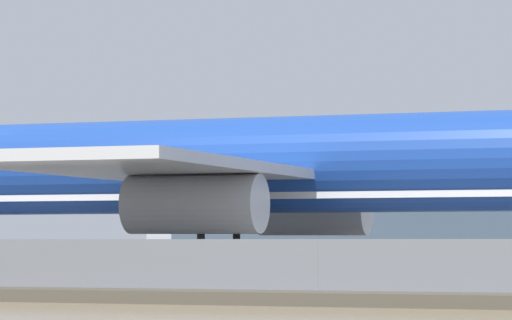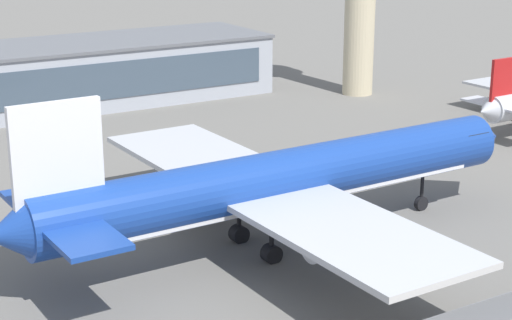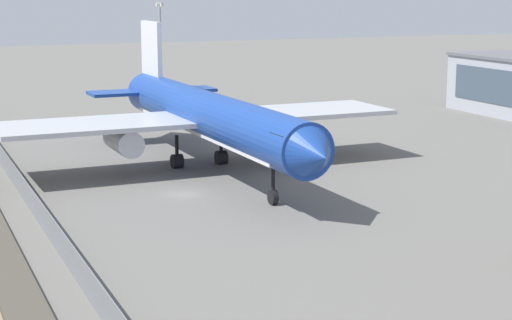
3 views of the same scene
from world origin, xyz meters
name	(u,v)px [view 1 (image 1 of 3)]	position (x,y,z in m)	size (l,w,h in m)	color
ground_plane	(417,289)	(0.00, 0.00, 0.00)	(500.00, 500.00, 0.00)	#66635E
shoreline_seawall	(281,298)	(0.00, -20.50, 0.25)	(320.00, 3.00, 0.50)	#474238
perimeter_fence	(318,270)	(0.00, -16.00, 1.23)	(280.00, 0.10, 2.47)	slate
cargo_jet_blue	(264,169)	(-10.61, 6.51, 6.50)	(57.21, 48.70, 17.03)	#193D93
baggage_tug	(228,263)	(-20.49, 25.96, 0.81)	(1.65, 3.23, 1.80)	#19519E
terminal_building	(510,214)	(-9.57, 74.70, 5.06)	(71.34, 19.57, 10.11)	#9EA3AD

